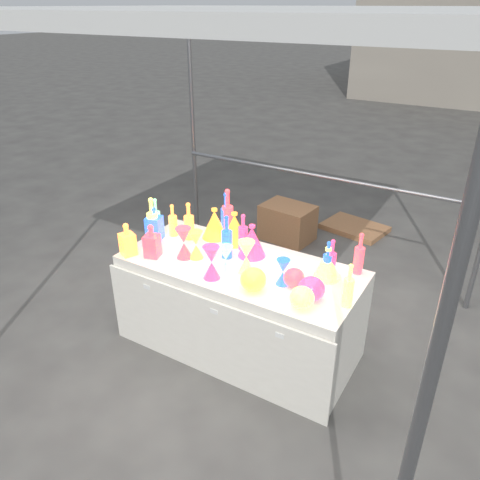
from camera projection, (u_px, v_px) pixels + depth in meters
The scene contains 34 objects.
ground at pixel (240, 344), 3.81m from camera, with size 80.00×80.00×0.00m, color #65625D.
canopy_tent at pixel (241, 21), 2.74m from camera, with size 3.15×3.15×2.46m.
display_table at pixel (239, 306), 3.63m from camera, with size 1.84×0.83×0.75m.
cardboard_box_closed at pixel (287, 222), 5.42m from camera, with size 0.57×0.42×0.42m, color #AF784F.
cardboard_box_flat at pixel (355, 228), 5.71m from camera, with size 0.72×0.51×0.06m, color #AF784F.
bottle_0 at pixel (173, 220), 3.84m from camera, with size 0.07×0.07×0.28m, color red, non-canonical shape.
bottle_1 at pixel (226, 214), 3.81m from camera, with size 0.09×0.09×0.38m, color #167A40, non-canonical shape.
bottle_2 at pixel (228, 213), 3.79m from camera, with size 0.09×0.09×0.42m, color #D75716, non-canonical shape.
bottle_3 at pixel (243, 232), 3.62m from camera, with size 0.08×0.08×0.30m, color #1F3DB6, non-canonical shape.
bottle_4 at pixel (152, 219), 3.76m from camera, with size 0.09×0.09×0.36m, color teal, non-canonical shape.
bottle_5 at pixel (156, 217), 3.84m from camera, with size 0.07×0.07×0.32m, color #CE2996, non-canonical shape.
bottle_6 at pixel (189, 221), 3.78m from camera, with size 0.08×0.08×0.32m, color red, non-canonical shape.
bottle_7 at pixel (227, 237), 3.49m from camera, with size 0.08×0.08×0.35m, color #167A40, non-canonical shape.
decanter_0 at pixel (127, 239), 3.54m from camera, with size 0.11×0.11×0.26m, color red, non-canonical shape.
decanter_1 at pixel (152, 241), 3.52m from camera, with size 0.11×0.11×0.26m, color #D75716, non-canonical shape.
decanter_2 at pixel (154, 223), 3.78m from camera, with size 0.12×0.12×0.28m, color #167A40, non-canonical shape.
hourglass_0 at pixel (184, 243), 3.51m from camera, with size 0.12×0.12×0.25m, color #D75716, non-canonical shape.
hourglass_1 at pixel (212, 262), 3.24m from camera, with size 0.12×0.12×0.25m, color #1F3DB6, non-canonical shape.
hourglass_2 at pixel (246, 257), 3.31m from camera, with size 0.12×0.12×0.24m, color teal, non-canonical shape.
hourglass_3 at pixel (226, 260), 3.30m from camera, with size 0.11×0.11×0.22m, color #CE2996, non-canonical shape.
hourglass_4 at pixel (196, 245), 3.51m from camera, with size 0.11×0.11×0.22m, color red, non-canonical shape.
hourglass_5 at pixel (283, 272), 3.18m from camera, with size 0.10×0.10×0.19m, color #167A40, non-canonical shape.
globe_0 at pixel (253, 280), 3.13m from camera, with size 0.18×0.18×0.14m, color red, non-canonical shape.
globe_1 at pixel (302, 299), 2.95m from camera, with size 0.16×0.16×0.13m, color teal, non-canonical shape.
globe_2 at pixel (294, 279), 3.17m from camera, with size 0.15×0.15×0.12m, color #D75716, non-canonical shape.
globe_3 at pixel (312, 290), 3.03m from camera, with size 0.18×0.18×0.14m, color #1F3DB6, non-canonical shape.
lampshade_0 at pixel (215, 223), 3.81m from camera, with size 0.22×0.22×0.25m, color #BFD72D, non-canonical shape.
lampshade_1 at pixel (234, 228), 3.72m from camera, with size 0.22×0.22×0.26m, color #BFD72D, non-canonical shape.
lampshade_2 at pixel (252, 240), 3.53m from camera, with size 0.22×0.22×0.26m, color #1F3DB6, non-canonical shape.
lampshade_3 at pixel (327, 263), 3.25m from camera, with size 0.20×0.20×0.24m, color teal, non-canonical shape.
bottle_8 at pixel (327, 260), 3.23m from camera, with size 0.06×0.06×0.29m, color #167A40, non-canonical shape.
bottle_9 at pixel (359, 253), 3.29m from camera, with size 0.07×0.07×0.32m, color #D75716, non-canonical shape.
bottle_10 at pixel (332, 258), 3.24m from camera, with size 0.07×0.07×0.30m, color #1F3DB6, non-canonical shape.
bottle_11 at pixel (349, 285), 2.92m from camera, with size 0.07×0.07×0.31m, color teal, non-canonical shape.
Camera 1 is at (1.55, -2.58, 2.48)m, focal length 35.00 mm.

